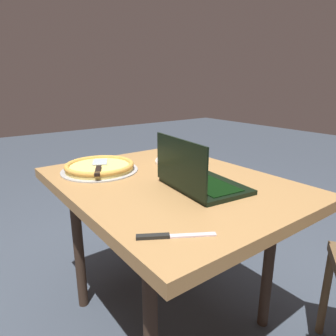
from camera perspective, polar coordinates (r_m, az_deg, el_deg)
name	(u,v)px	position (r m, az deg, el deg)	size (l,w,h in m)	color
ground_plane	(169,313)	(1.70, 0.26, -25.81)	(12.00, 12.00, 0.00)	#353E49
dining_table	(170,195)	(1.36, 0.29, -5.11)	(1.12, 0.86, 0.72)	olive
laptop	(198,179)	(1.22, 5.70, -2.11)	(0.37, 0.29, 0.22)	black
pizza_plate	(177,160)	(1.62, 1.81, 1.51)	(0.24, 0.24, 0.04)	white
pizza_tray	(100,167)	(1.50, -12.85, 0.22)	(0.37, 0.37, 0.04)	#9D9FA1
table_knife	(168,236)	(0.87, -0.01, -12.79)	(0.13, 0.21, 0.01)	beige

